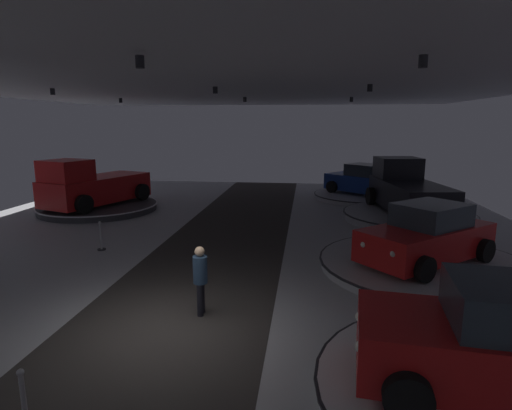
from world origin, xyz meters
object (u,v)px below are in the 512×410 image
object	(u,v)px
pickup_truck_far_left	(92,186)
display_car_mid_right	(427,236)
display_platform_far_right	(408,216)
display_platform_deep_right	(362,196)
pickup_truck_far_right	(407,191)
display_platform_near_right	(498,398)
display_car_deep_right	(363,181)
display_platform_mid_right	(424,265)
display_car_near_right	(507,344)
visitor_walking_near	(200,276)
display_platform_far_left	(99,207)

from	to	relation	value
pickup_truck_far_left	display_car_mid_right	bearing A→B (deg)	-25.37
display_platform_far_right	display_car_mid_right	distance (m)	6.61
display_platform_deep_right	display_car_mid_right	world-z (taller)	display_car_mid_right
pickup_truck_far_right	display_platform_deep_right	world-z (taller)	pickup_truck_far_right
display_platform_near_right	display_car_deep_right	bearing A→B (deg)	89.14
display_platform_mid_right	display_car_mid_right	distance (m)	0.88
display_platform_far_right	display_car_deep_right	distance (m)	5.61
display_car_near_right	display_platform_near_right	bearing A→B (deg)	173.51
pickup_truck_far_right	display_platform_deep_right	distance (m)	5.37
pickup_truck_far_right	display_platform_near_right	world-z (taller)	pickup_truck_far_right
pickup_truck_far_right	visitor_walking_near	bearing A→B (deg)	-122.99
display_platform_mid_right	display_car_near_right	bearing A→B (deg)	-94.72
pickup_truck_far_right	display_platform_near_right	distance (m)	13.09
pickup_truck_far_left	display_car_mid_right	xyz separation A→B (m)	(13.78, -6.53, -0.23)
visitor_walking_near	display_platform_far_left	bearing A→B (deg)	126.93
display_platform_far_right	display_platform_deep_right	bearing A→B (deg)	103.72
display_platform_deep_right	display_platform_mid_right	distance (m)	11.92
display_platform_near_right	display_platform_deep_right	size ratio (longest dim) A/B	1.01
display_platform_far_left	display_platform_near_right	bearing A→B (deg)	-44.73
display_car_near_right	display_platform_deep_right	size ratio (longest dim) A/B	0.80
pickup_truck_far_right	display_car_deep_right	size ratio (longest dim) A/B	1.27
display_platform_near_right	pickup_truck_far_left	xyz separation A→B (m)	(-13.22, 12.69, 1.10)
display_platform_deep_right	visitor_walking_near	size ratio (longest dim) A/B	3.45
display_car_near_right	visitor_walking_near	bearing A→B (deg)	154.41
pickup_truck_far_right	display_platform_deep_right	xyz separation A→B (m)	(-1.28, 5.09, -1.14)
display_platform_far_right	display_car_mid_right	size ratio (longest dim) A/B	1.30
display_platform_near_right	display_platform_far_right	bearing A→B (deg)	82.92
display_car_near_right	display_platform_far_right	bearing A→B (deg)	83.06
pickup_truck_far_right	display_platform_near_right	xyz separation A→B (m)	(-1.52, -12.95, -1.13)
display_platform_far_right	visitor_walking_near	size ratio (longest dim) A/B	3.57
display_platform_far_left	display_platform_deep_right	world-z (taller)	display_platform_far_left
display_car_mid_right	display_platform_far_left	bearing A→B (deg)	153.44
display_platform_near_right	display_car_deep_right	xyz separation A→B (m)	(0.27, 18.03, 0.87)
display_platform_far_right	display_platform_near_right	world-z (taller)	display_platform_far_right
display_platform_far_right	visitor_walking_near	xyz separation A→B (m)	(-6.82, -10.11, 0.71)
visitor_walking_near	display_platform_far_right	bearing A→B (deg)	56.02
display_platform_far_right	pickup_truck_far_right	distance (m)	1.14
display_car_near_right	visitor_walking_near	size ratio (longest dim) A/B	2.75
display_car_deep_right	display_platform_mid_right	size ratio (longest dim) A/B	0.71
pickup_truck_far_right	display_platform_far_left	world-z (taller)	pickup_truck_far_right
display_platform_near_right	display_platform_mid_right	world-z (taller)	display_platform_near_right
display_platform_far_left	display_car_deep_right	xyz separation A→B (m)	(13.38, 5.04, 0.85)
pickup_truck_far_left	display_platform_deep_right	xyz separation A→B (m)	(13.47, 5.36, -1.11)
display_car_deep_right	display_platform_mid_right	xyz separation A→B (m)	(0.27, -11.89, -0.88)
display_platform_near_right	display_platform_deep_right	bearing A→B (deg)	89.21
display_platform_far_right	display_platform_mid_right	xyz separation A→B (m)	(-1.03, -6.50, -0.05)
display_car_near_right	pickup_truck_far_left	world-z (taller)	pickup_truck_far_left
pickup_truck_far_right	display_car_mid_right	bearing A→B (deg)	-98.07
pickup_truck_far_right	display_car_near_right	world-z (taller)	pickup_truck_far_right
display_platform_mid_right	display_car_mid_right	bearing A→B (deg)	40.20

